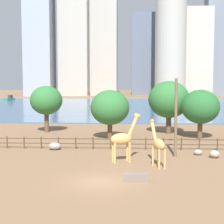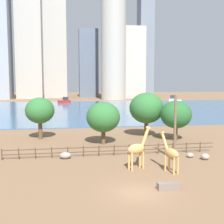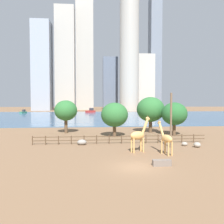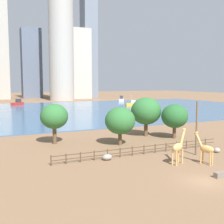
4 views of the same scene
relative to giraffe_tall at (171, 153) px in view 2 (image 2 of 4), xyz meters
The scene contains 23 objects.
ground_plane 75.40m from the giraffe_tall, 93.44° to the left, with size 400.00×400.00×0.00m, color brown.
harbor_water 72.41m from the giraffe_tall, 93.58° to the left, with size 180.00×86.00×0.20m, color #3D6084.
giraffe_tall is the anchor object (origin of this frame).
giraffe_companion 3.35m from the giraffe_tall, 153.75° to the left, with size 2.91×1.60×4.54m.
utility_pole 4.75m from the giraffe_tall, 63.12° to the left, with size 0.28×0.28×7.51m, color brown.
boulder_near_fence 6.71m from the giraffe_tall, 48.14° to the left, with size 0.83×0.74×0.55m, color gray.
boulder_by_pole 12.40m from the giraffe_tall, 146.99° to the left, with size 1.35×1.04×0.78m, color gray.
boulder_small 6.91m from the giraffe_tall, 33.08° to the left, with size 0.96×0.96×0.72m, color gray.
feeding_trough 5.17m from the giraffe_tall, 113.02° to the right, with size 1.80×0.60×0.60m, color #72665B.
enclosure_fence 8.82m from the giraffe_tall, 124.10° to the left, with size 26.12×0.14×1.30m.
tree_left_large 16.27m from the giraffe_tall, 66.25° to the left, with size 4.77×4.77×6.20m.
tree_center_broad 19.29m from the giraffe_tall, 80.95° to the left, with size 5.66×5.66×7.30m.
tree_right_tall 24.10m from the giraffe_tall, 126.46° to the left, with size 4.55×4.55×6.62m.
tree_left_small 14.89m from the giraffe_tall, 109.33° to the left, with size 4.86×4.86×6.16m.
boat_ferry 114.28m from the giraffe_tall, 68.54° to the left, with size 5.46×7.36×3.08m.
boat_tug 86.84m from the giraffe_tall, 67.19° to the left, with size 5.45×2.66×4.70m.
boat_barge 104.41m from the giraffe_tall, 95.97° to the left, with size 5.98×5.71×2.68m.
skyline_tower_needle 157.71m from the giraffe_tall, 101.89° to the left, with size 14.94×9.31×80.54m, color #ADA89E.
skyline_block_central 142.10m from the giraffe_tall, 82.86° to the left, with size 13.76×13.76×109.27m, color #ADA89E.
skyline_tower_glass 165.33m from the giraffe_tall, 88.26° to the left, with size 12.43×9.50×44.75m, color slate.
skyline_block_left 166.91m from the giraffe_tall, 95.85° to the left, with size 14.18×14.45×89.33m, color #ADA89E.
skyline_block_right 150.81m from the giraffe_tall, 78.59° to the left, with size 16.56×13.41×43.38m, color #B7B2A8.
skyline_block_wide 166.23m from the giraffe_tall, 74.97° to the left, with size 8.98×10.85×91.68m, color slate.
Camera 2 is at (-5.60, -21.13, 8.69)m, focal length 45.00 mm.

